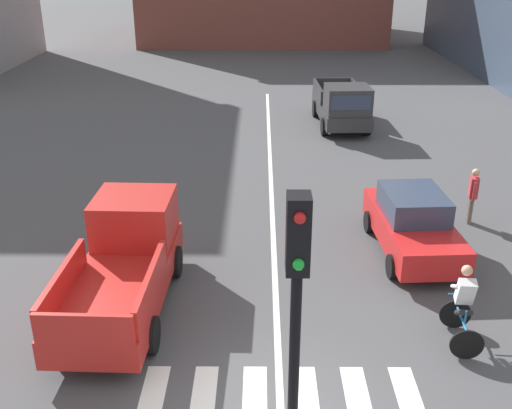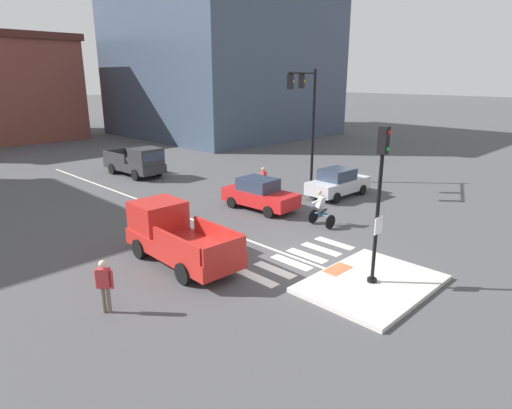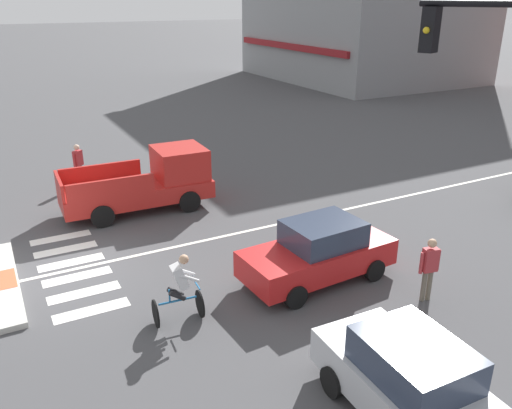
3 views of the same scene
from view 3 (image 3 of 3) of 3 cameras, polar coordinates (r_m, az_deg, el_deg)
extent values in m
plane|color=#474749|center=(15.35, -20.81, -7.01)|extent=(300.00, 300.00, 0.00)
cube|color=#DB5B38|center=(15.24, -25.87, -7.40)|extent=(1.10, 0.60, 0.01)
cube|color=silver|center=(17.45, -20.55, -3.41)|extent=(0.44, 1.80, 0.01)
cube|color=silver|center=(16.62, -20.07, -4.63)|extent=(0.44, 1.80, 0.01)
cube|color=silver|center=(15.79, -19.53, -5.97)|extent=(0.44, 1.80, 0.01)
cube|color=silver|center=(14.97, -18.94, -7.47)|extent=(0.44, 1.80, 0.01)
cube|color=silver|center=(14.17, -18.27, -9.13)|extent=(0.44, 1.80, 0.01)
cube|color=silver|center=(13.38, -17.51, -10.98)|extent=(0.44, 1.80, 0.01)
cube|color=silver|center=(18.91, 10.40, -0.38)|extent=(0.14, 28.00, 0.01)
cube|color=black|center=(10.53, 18.49, 17.64)|extent=(0.35, 0.37, 0.80)
sphere|color=gold|center=(10.37, 18.10, 17.64)|extent=(0.12, 0.12, 0.12)
cube|color=maroon|center=(46.10, 3.61, 16.86)|extent=(16.38, 0.30, 0.50)
cube|color=red|center=(13.85, 6.72, -5.77)|extent=(1.93, 4.19, 0.70)
cube|color=#2D384C|center=(13.64, 7.35, -3.11)|extent=(1.59, 1.98, 0.64)
cylinder|color=black|center=(12.78, 4.38, -10.04)|extent=(0.21, 0.61, 0.60)
cylinder|color=black|center=(13.97, 0.39, -6.98)|extent=(0.21, 0.61, 0.60)
cylinder|color=black|center=(14.23, 12.82, -7.01)|extent=(0.21, 0.61, 0.60)
cylinder|color=black|center=(15.31, 8.54, -4.53)|extent=(0.21, 0.61, 0.60)
cube|color=silver|center=(9.91, 17.07, -19.39)|extent=(4.15, 1.82, 0.70)
cube|color=#2D384C|center=(9.58, 16.91, -15.87)|extent=(1.94, 1.54, 0.64)
cylinder|color=black|center=(11.29, 15.63, -15.70)|extent=(0.61, 0.20, 0.60)
cylinder|color=black|center=(10.43, 8.35, -18.61)|extent=(0.61, 0.20, 0.60)
cube|color=red|center=(18.65, -12.85, 1.34)|extent=(2.06, 5.16, 0.60)
cube|color=red|center=(18.78, -8.33, 4.54)|extent=(1.85, 1.75, 1.10)
cube|color=#2D384C|center=(19.01, -5.96, 5.13)|extent=(1.62, 0.13, 0.60)
cube|color=red|center=(19.11, -16.61, 3.37)|extent=(0.21, 2.81, 0.60)
cube|color=red|center=(17.44, -15.53, 1.74)|extent=(0.21, 2.81, 0.60)
cube|color=red|center=(18.11, -20.67, 1.85)|extent=(1.80, 0.16, 0.60)
cylinder|color=black|center=(19.96, -9.03, 2.07)|extent=(0.26, 0.77, 0.76)
cylinder|color=black|center=(18.33, -7.29, 0.35)|extent=(0.26, 0.77, 0.76)
cylinder|color=black|center=(19.37, -17.45, 0.68)|extent=(0.26, 0.77, 0.76)
cylinder|color=black|center=(17.68, -16.43, -1.22)|extent=(0.26, 0.77, 0.76)
cylinder|color=black|center=(12.50, -6.14, -10.74)|extent=(0.66, 0.09, 0.66)
cylinder|color=black|center=(12.29, -10.90, -11.65)|extent=(0.66, 0.09, 0.66)
cylinder|color=#2370AD|center=(12.27, -8.55, -10.34)|extent=(0.12, 0.89, 0.05)
cylinder|color=#2370AD|center=(12.14, -9.43, -9.77)|extent=(0.04, 0.04, 0.30)
cylinder|color=#2370AD|center=(12.21, -6.46, -8.72)|extent=(0.44, 0.07, 0.04)
cylinder|color=black|center=(12.23, -8.79, -9.45)|extent=(0.15, 0.40, 0.33)
cylinder|color=black|center=(12.10, -8.59, -9.82)|extent=(0.15, 0.40, 0.33)
cube|color=silver|center=(11.97, -8.34, -7.79)|extent=(0.37, 0.41, 0.60)
sphere|color=tan|center=(11.80, -7.89, -5.95)|extent=(0.22, 0.22, 0.22)
cylinder|color=silver|center=(12.15, -7.72, -7.29)|extent=(0.12, 0.46, 0.31)
cylinder|color=silver|center=(11.88, -7.29, -7.99)|extent=(0.12, 0.46, 0.31)
cylinder|color=#6B6051|center=(21.85, -18.78, 2.98)|extent=(0.12, 0.12, 0.82)
cylinder|color=#6B6051|center=(21.97, -18.53, 3.11)|extent=(0.12, 0.12, 0.82)
cube|color=#B73338|center=(21.71, -18.88, 4.82)|extent=(0.40, 0.42, 0.60)
cylinder|color=#B73338|center=(21.55, -19.24, 4.52)|extent=(0.09, 0.09, 0.56)
cylinder|color=#B73338|center=(21.89, -18.49, 4.87)|extent=(0.09, 0.09, 0.56)
sphere|color=beige|center=(21.59, -19.02, 5.93)|extent=(0.22, 0.22, 0.22)
cylinder|color=#6B6051|center=(13.69, 18.40, -8.33)|extent=(0.12, 0.12, 0.82)
cylinder|color=#6B6051|center=(13.60, 17.84, -8.46)|extent=(0.12, 0.12, 0.82)
cube|color=#B73338|center=(13.32, 18.48, -5.74)|extent=(0.28, 0.39, 0.60)
cylinder|color=#B73338|center=(13.47, 19.25, -5.77)|extent=(0.09, 0.09, 0.56)
cylinder|color=#B73338|center=(13.22, 17.63, -6.10)|extent=(0.09, 0.09, 0.56)
sphere|color=tan|center=(13.13, 18.70, -4.04)|extent=(0.22, 0.22, 0.22)
camera|label=1|loc=(15.59, -56.77, 14.21)|focal=42.06mm
camera|label=2|loc=(26.92, -47.60, 14.47)|focal=30.49mm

